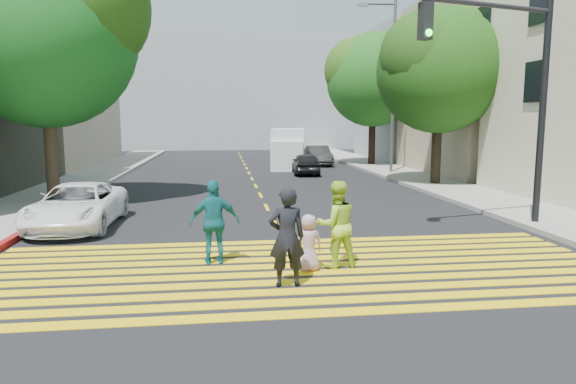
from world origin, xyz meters
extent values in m
plane|color=black|center=(0.00, 0.00, 0.00)|extent=(120.00, 120.00, 0.00)
cube|color=gray|center=(-8.50, 22.00, 0.07)|extent=(3.00, 40.00, 0.15)
cube|color=gray|center=(8.50, 15.00, 0.07)|extent=(3.00, 60.00, 0.15)
cube|color=maroon|center=(-6.90, 6.00, 0.08)|extent=(0.20, 8.00, 0.16)
cube|color=yellow|center=(0.00, -1.20, 0.01)|extent=(13.40, 0.35, 0.01)
cube|color=yellow|center=(0.00, -0.65, 0.01)|extent=(13.40, 0.35, 0.01)
cube|color=yellow|center=(0.00, -0.10, 0.01)|extent=(13.40, 0.35, 0.01)
cube|color=yellow|center=(0.00, 0.45, 0.01)|extent=(13.40, 0.35, 0.01)
cube|color=yellow|center=(0.00, 1.00, 0.01)|extent=(13.40, 0.35, 0.01)
cube|color=yellow|center=(0.00, 1.55, 0.01)|extent=(13.40, 0.35, 0.01)
cube|color=yellow|center=(0.00, 2.10, 0.01)|extent=(13.40, 0.35, 0.01)
cube|color=yellow|center=(0.00, 2.65, 0.01)|extent=(13.40, 0.35, 0.01)
cube|color=yellow|center=(0.00, 3.20, 0.01)|extent=(13.40, 0.35, 0.01)
cube|color=yellow|center=(0.00, 3.75, 0.01)|extent=(13.40, 0.35, 0.01)
cube|color=yellow|center=(0.00, 6.00, 0.01)|extent=(0.12, 1.40, 0.01)
cube|color=yellow|center=(0.00, 9.00, 0.01)|extent=(0.12, 1.40, 0.01)
cube|color=yellow|center=(0.00, 12.00, 0.01)|extent=(0.12, 1.40, 0.01)
cube|color=yellow|center=(0.00, 15.00, 0.01)|extent=(0.12, 1.40, 0.01)
cube|color=yellow|center=(0.00, 18.00, 0.01)|extent=(0.12, 1.40, 0.01)
cube|color=yellow|center=(0.00, 21.00, 0.01)|extent=(0.12, 1.40, 0.01)
cube|color=yellow|center=(0.00, 24.00, 0.01)|extent=(0.12, 1.40, 0.01)
cube|color=yellow|center=(0.00, 27.00, 0.01)|extent=(0.12, 1.40, 0.01)
cube|color=yellow|center=(0.00, 30.00, 0.01)|extent=(0.12, 1.40, 0.01)
cube|color=yellow|center=(0.00, 33.00, 0.01)|extent=(0.12, 1.40, 0.01)
cube|color=yellow|center=(0.00, 36.00, 0.01)|extent=(0.12, 1.40, 0.01)
cube|color=yellow|center=(0.00, 39.00, 0.01)|extent=(0.12, 1.40, 0.01)
cube|color=tan|center=(-16.00, 28.00, 5.00)|extent=(12.00, 16.00, 10.00)
cube|color=tan|center=(15.00, 19.00, 5.00)|extent=(10.00, 10.00, 10.00)
cube|color=gray|center=(15.00, 30.00, 5.00)|extent=(10.00, 10.00, 10.00)
cube|color=gray|center=(0.00, 48.00, 6.00)|extent=(30.00, 8.00, 12.00)
cylinder|color=black|center=(-7.85, 11.02, 1.73)|extent=(0.58, 0.58, 3.46)
sphere|color=#0E5A15|center=(-7.85, 11.02, 6.12)|extent=(8.46, 8.46, 6.66)
sphere|color=#0E3E07|center=(-6.49, 10.89, 7.12)|extent=(6.34, 6.34, 4.99)
sphere|color=#0B510F|center=(-9.02, 11.21, 6.79)|extent=(5.92, 5.92, 4.66)
cylinder|color=black|center=(8.42, 13.96, 1.52)|extent=(0.55, 0.55, 3.05)
sphere|color=#0B3E12|center=(8.42, 13.96, 5.34)|extent=(7.05, 7.05, 5.73)
sphere|color=#204515|center=(9.44, 14.56, 6.20)|extent=(5.29, 5.29, 4.30)
sphere|color=#123D0F|center=(7.51, 13.49, 5.91)|extent=(4.94, 4.94, 4.01)
cylinder|color=black|center=(8.48, 24.66, 1.62)|extent=(0.55, 0.55, 3.25)
sphere|color=#25581C|center=(8.48, 24.66, 5.72)|extent=(7.53, 7.53, 6.19)
sphere|color=#1C5D1C|center=(9.76, 24.65, 6.65)|extent=(5.65, 5.65, 4.64)
sphere|color=#193410|center=(7.38, 24.73, 6.34)|extent=(5.27, 5.27, 4.33)
imported|color=black|center=(-0.37, 0.26, 0.94)|extent=(0.70, 0.47, 1.88)
imported|color=#B0DB34|center=(0.81, 1.37, 0.92)|extent=(0.99, 0.83, 1.85)
imported|color=#BB8BA5|center=(0.19, 1.15, 0.60)|extent=(0.64, 0.47, 1.19)
imported|color=#166777|center=(-1.73, 1.99, 0.92)|extent=(1.12, 0.57, 1.83)
imported|color=white|center=(-5.73, 6.28, 0.64)|extent=(2.21, 4.64, 1.28)
imported|color=black|center=(3.20, 19.88, 0.62)|extent=(1.76, 3.77, 1.25)
imported|color=#B6B6B6|center=(3.25, 28.76, 0.65)|extent=(2.27, 4.63, 1.30)
imported|color=black|center=(5.00, 25.67, 0.67)|extent=(1.42, 4.04, 1.33)
cube|color=silver|center=(2.73, 24.11, 1.26)|extent=(2.77, 5.30, 2.52)
cube|color=silver|center=(2.38, 21.91, 0.91)|extent=(2.08, 1.49, 1.82)
cylinder|color=black|center=(1.65, 22.44, 0.35)|extent=(0.36, 0.74, 0.71)
cylinder|color=black|center=(3.24, 22.19, 0.35)|extent=(0.36, 0.74, 0.71)
cylinder|color=black|center=(2.21, 26.03, 0.35)|extent=(0.36, 0.74, 0.71)
cylinder|color=black|center=(3.80, 25.78, 0.35)|extent=(0.36, 0.74, 0.71)
cylinder|color=black|center=(7.55, 4.74, 3.26)|extent=(0.24, 0.24, 6.53)
cylinder|color=#28282A|center=(5.44, 4.19, 6.09)|extent=(4.24, 1.23, 0.13)
cube|color=black|center=(3.55, 3.69, 5.55)|extent=(0.35, 0.35, 0.91)
sphere|color=#24FA33|center=(3.59, 3.54, 5.24)|extent=(0.21, 0.21, 0.17)
cylinder|color=slate|center=(8.05, 19.30, 4.81)|extent=(0.19, 0.19, 9.62)
cylinder|color=slate|center=(7.09, 19.39, 9.40)|extent=(1.93, 0.31, 0.13)
cube|color=gray|center=(6.24, 19.47, 9.35)|extent=(0.55, 0.28, 0.16)
camera|label=1|loc=(-1.54, -9.02, 3.11)|focal=32.00mm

